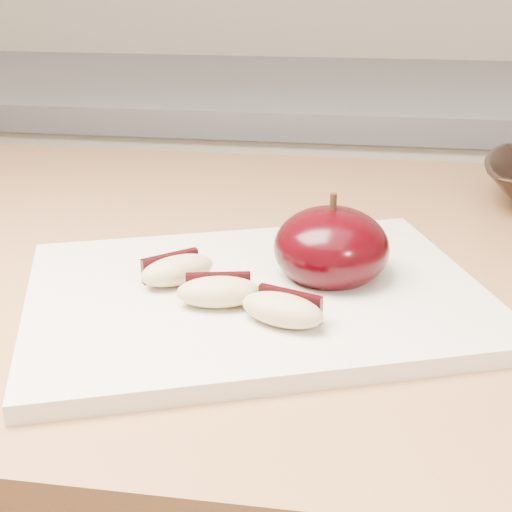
# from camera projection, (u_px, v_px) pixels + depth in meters

# --- Properties ---
(back_cabinet) EXTENTS (2.40, 0.62, 0.94)m
(back_cabinet) POSITION_uv_depth(u_px,v_px,m) (282.00, 314.00, 1.44)
(back_cabinet) COLOR silver
(back_cabinet) RESTS_ON ground
(cutting_board) EXTENTS (0.39, 0.34, 0.01)m
(cutting_board) POSITION_uv_depth(u_px,v_px,m) (256.00, 296.00, 0.52)
(cutting_board) COLOR silver
(cutting_board) RESTS_ON island_counter
(apple_half) EXTENTS (0.11, 0.11, 0.07)m
(apple_half) POSITION_uv_depth(u_px,v_px,m) (331.00, 248.00, 0.53)
(apple_half) COLOR black
(apple_half) RESTS_ON cutting_board
(apple_wedge_a) EXTENTS (0.06, 0.06, 0.02)m
(apple_wedge_a) POSITION_uv_depth(u_px,v_px,m) (176.00, 270.00, 0.53)
(apple_wedge_a) COLOR tan
(apple_wedge_a) RESTS_ON cutting_board
(apple_wedge_b) EXTENTS (0.06, 0.04, 0.02)m
(apple_wedge_b) POSITION_uv_depth(u_px,v_px,m) (218.00, 291.00, 0.49)
(apple_wedge_b) COLOR tan
(apple_wedge_b) RESTS_ON cutting_board
(apple_wedge_c) EXTENTS (0.06, 0.05, 0.02)m
(apple_wedge_c) POSITION_uv_depth(u_px,v_px,m) (283.00, 309.00, 0.47)
(apple_wedge_c) COLOR tan
(apple_wedge_c) RESTS_ON cutting_board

